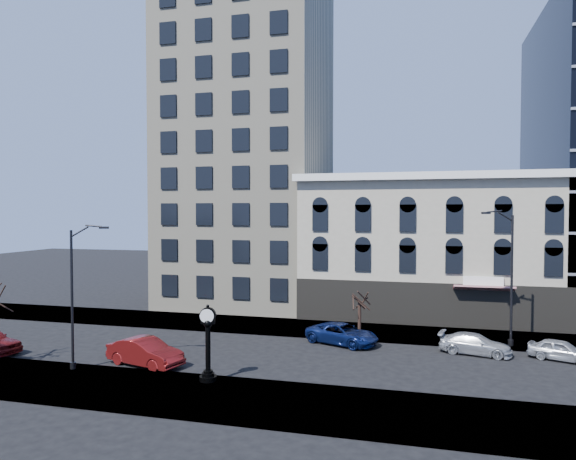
# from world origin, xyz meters

# --- Properties ---
(ground) EXTENTS (160.00, 160.00, 0.00)m
(ground) POSITION_xyz_m (0.00, 0.00, 0.00)
(ground) COLOR black
(ground) RESTS_ON ground
(sidewalk_far) EXTENTS (160.00, 6.00, 0.12)m
(sidewalk_far) POSITION_xyz_m (0.00, 8.00, 0.06)
(sidewalk_far) COLOR gray
(sidewalk_far) RESTS_ON ground
(sidewalk_near) EXTENTS (160.00, 6.00, 0.12)m
(sidewalk_near) POSITION_xyz_m (0.00, -8.00, 0.06)
(sidewalk_near) COLOR gray
(sidewalk_near) RESTS_ON ground
(cream_tower) EXTENTS (15.90, 15.40, 42.50)m
(cream_tower) POSITION_xyz_m (-6.11, 18.88, 19.32)
(cream_tower) COLOR #C0B69A
(cream_tower) RESTS_ON ground
(victorian_row) EXTENTS (22.60, 11.19, 12.50)m
(victorian_row) POSITION_xyz_m (12.00, 15.89, 6.00)
(victorian_row) COLOR #ADA58F
(victorian_row) RESTS_ON ground
(street_clock) EXTENTS (0.94, 0.94, 4.16)m
(street_clock) POSITION_xyz_m (0.10, -6.00, 2.00)
(street_clock) COLOR black
(street_clock) RESTS_ON sidewalk_near
(street_lamp_near) EXTENTS (2.18, 0.82, 8.59)m
(street_lamp_near) POSITION_xyz_m (-7.82, -5.83, 6.61)
(street_lamp_near) COLOR black
(street_lamp_near) RESTS_ON sidewalk_near
(street_lamp_far) EXTENTS (2.36, 1.06, 9.47)m
(street_lamp_far) POSITION_xyz_m (16.63, 5.77, 7.27)
(street_lamp_far) COLOR black
(street_lamp_far) RESTS_ON sidewalk_far
(bare_tree_far) EXTENTS (2.41, 2.41, 4.13)m
(bare_tree_far) POSITION_xyz_m (6.87, 6.46, 3.23)
(bare_tree_far) COLOR #2F1F17
(bare_tree_far) RESTS_ON sidewalk_far
(car_near_b) EXTENTS (5.26, 2.99, 1.64)m
(car_near_b) POSITION_xyz_m (-4.86, -4.01, 0.82)
(car_near_b) COLOR maroon
(car_near_b) RESTS_ON ground
(car_far_a) EXTENTS (5.69, 4.18, 1.44)m
(car_far_a) POSITION_xyz_m (5.95, 3.98, 0.72)
(car_far_a) COLOR #0C194C
(car_far_a) RESTS_ON ground
(car_far_b) EXTENTS (4.83, 2.75, 1.32)m
(car_far_b) POSITION_xyz_m (14.75, 3.62, 0.66)
(car_far_b) COLOR #A5A8AD
(car_far_b) RESTS_ON ground
(car_far_c) EXTENTS (4.11, 2.84, 1.30)m
(car_far_c) POSITION_xyz_m (19.80, 3.44, 0.65)
(car_far_c) COLOR #A5A8AD
(car_far_c) RESTS_ON ground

